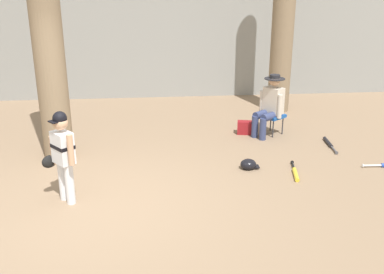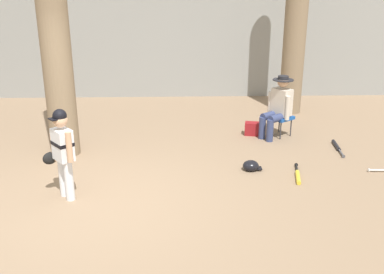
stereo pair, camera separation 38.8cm
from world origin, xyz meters
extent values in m
plane|color=#897056|center=(0.00, 0.00, 0.00)|extent=(60.00, 60.00, 0.00)
cube|color=gray|center=(0.00, 6.13, 1.59)|extent=(18.00, 0.36, 3.19)
cylinder|color=#7F6B51|center=(-0.87, 1.97, 2.47)|extent=(0.50, 0.50, 4.93)
cone|color=#7F6B51|center=(-0.87, 1.97, 0.00)|extent=(0.84, 0.84, 0.30)
cylinder|color=#7F6B51|center=(3.72, 4.47, 2.17)|extent=(0.50, 0.50, 4.33)
cone|color=#7F6B51|center=(3.72, 4.47, 0.00)|extent=(0.83, 0.83, 0.30)
cylinder|color=white|center=(-0.39, 0.18, 0.29)|extent=(0.12, 0.12, 0.58)
cylinder|color=white|center=(-0.51, 0.32, 0.29)|extent=(0.12, 0.12, 0.58)
cube|color=white|center=(-0.45, 0.25, 0.80)|extent=(0.35, 0.36, 0.44)
cube|color=black|center=(-0.45, 0.25, 0.82)|extent=(0.36, 0.37, 0.05)
sphere|color=tan|center=(-0.45, 0.25, 1.15)|extent=(0.20, 0.20, 0.20)
sphere|color=black|center=(-0.45, 0.25, 1.21)|extent=(0.19, 0.19, 0.19)
cube|color=black|center=(-0.52, 0.19, 1.19)|extent=(0.17, 0.17, 0.02)
cylinder|color=tan|center=(-0.31, 0.05, 0.84)|extent=(0.11, 0.11, 0.42)
cylinder|color=tan|center=(-0.62, 0.39, 0.72)|extent=(0.11, 0.11, 0.40)
ellipsoid|color=black|center=(-0.67, 0.37, 0.56)|extent=(0.25, 0.23, 0.18)
cube|color=#194C9E|center=(3.13, 2.79, 0.38)|extent=(0.56, 0.56, 0.06)
cylinder|color=#333338|center=(3.10, 2.58, 0.19)|extent=(0.02, 0.02, 0.38)
cylinder|color=#333338|center=(2.92, 2.82, 0.19)|extent=(0.02, 0.02, 0.38)
cylinder|color=#333338|center=(3.34, 2.76, 0.19)|extent=(0.02, 0.02, 0.38)
cylinder|color=#333338|center=(3.16, 3.00, 0.19)|extent=(0.02, 0.02, 0.38)
cylinder|color=navy|center=(2.87, 2.47, 0.21)|extent=(0.13, 0.13, 0.43)
cylinder|color=navy|center=(2.75, 2.63, 0.21)|extent=(0.13, 0.13, 0.43)
cylinder|color=navy|center=(3.03, 2.59, 0.43)|extent=(0.41, 0.36, 0.15)
cylinder|color=navy|center=(2.91, 2.75, 0.43)|extent=(0.41, 0.36, 0.15)
cube|color=beige|center=(3.13, 2.79, 0.69)|extent=(0.41, 0.43, 0.52)
cylinder|color=beige|center=(3.19, 2.56, 0.63)|extent=(0.13, 0.13, 0.46)
cylinder|color=beige|center=(2.93, 2.92, 0.63)|extent=(0.13, 0.13, 0.46)
sphere|color=tan|center=(3.13, 2.79, 1.09)|extent=(0.22, 0.22, 0.22)
cylinder|color=#232328|center=(3.13, 2.79, 1.12)|extent=(0.40, 0.40, 0.02)
cylinder|color=#232328|center=(3.13, 2.79, 1.16)|extent=(0.20, 0.20, 0.09)
cube|color=maroon|center=(2.62, 2.84, 0.13)|extent=(0.37, 0.25, 0.26)
cylinder|color=yellow|center=(2.98, 0.75, 0.03)|extent=(0.15, 0.43, 0.07)
cylinder|color=black|center=(3.04, 1.10, 0.03)|extent=(0.09, 0.29, 0.03)
cylinder|color=black|center=(3.07, 1.24, 0.03)|extent=(0.06, 0.03, 0.06)
cylinder|color=silver|center=(4.34, 0.98, 0.03)|extent=(0.32, 0.05, 0.03)
cylinder|color=silver|center=(4.18, 0.99, 0.03)|extent=(0.02, 0.06, 0.06)
cylinder|color=black|center=(4.04, 2.13, 0.03)|extent=(0.11, 0.47, 0.07)
cylinder|color=#4C4C51|center=(4.00, 1.74, 0.03)|extent=(0.06, 0.31, 0.03)
cylinder|color=#4C4C51|center=(3.99, 1.59, 0.03)|extent=(0.06, 0.02, 0.06)
ellipsoid|color=black|center=(2.30, 1.12, 0.08)|extent=(0.26, 0.24, 0.18)
cube|color=black|center=(2.42, 1.12, 0.04)|extent=(0.11, 0.13, 0.02)
camera|label=1|loc=(0.75, -5.46, 2.94)|focal=41.69mm
camera|label=2|loc=(1.14, -5.48, 2.94)|focal=41.69mm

